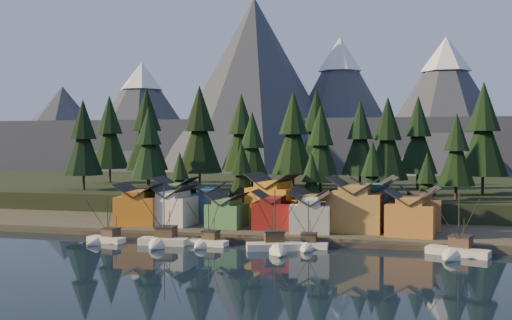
% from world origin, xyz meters
% --- Properties ---
extents(ground, '(500.00, 500.00, 0.00)m').
position_xyz_m(ground, '(0.00, 0.00, 0.00)').
color(ground, black).
rests_on(ground, ground).
extents(shore_strip, '(400.00, 50.00, 1.50)m').
position_xyz_m(shore_strip, '(0.00, 40.00, 0.75)').
color(shore_strip, '#3C382C').
rests_on(shore_strip, ground).
extents(hillside, '(420.00, 100.00, 6.00)m').
position_xyz_m(hillside, '(0.00, 90.00, 3.00)').
color(hillside, black).
rests_on(hillside, ground).
extents(dock, '(80.00, 4.00, 1.00)m').
position_xyz_m(dock, '(0.00, 16.50, 0.50)').
color(dock, '#4B4035').
rests_on(dock, ground).
extents(mountain_ridge, '(560.00, 190.00, 90.00)m').
position_xyz_m(mountain_ridge, '(-4.20, 213.59, 26.06)').
color(mountain_ridge, '#494F5E').
rests_on(mountain_ridge, ground).
extents(boat_0, '(8.41, 8.88, 9.90)m').
position_xyz_m(boat_0, '(-31.11, 7.76, 1.93)').
color(boat_0, silver).
rests_on(boat_0, ground).
extents(boat_1, '(9.61, 10.37, 12.50)m').
position_xyz_m(boat_1, '(-18.80, 7.76, 2.53)').
color(boat_1, silver).
rests_on(boat_1, ground).
extents(boat_2, '(8.24, 8.80, 9.97)m').
position_xyz_m(boat_2, '(-10.48, 9.38, 1.96)').
color(boat_2, white).
rests_on(boat_2, ground).
extents(boat_3, '(11.26, 11.78, 12.42)m').
position_xyz_m(boat_3, '(3.52, 7.98, 2.35)').
color(boat_3, beige).
rests_on(boat_3, ground).
extents(boat_4, '(7.56, 8.21, 9.81)m').
position_xyz_m(boat_4, '(8.71, 11.54, 1.98)').
color(boat_4, white).
rests_on(boat_4, ground).
extents(boat_6, '(11.30, 11.79, 12.30)m').
position_xyz_m(boat_6, '(34.63, 10.91, 2.31)').
color(boat_6, silver).
rests_on(boat_6, ground).
extents(house_front_0, '(9.77, 9.33, 9.00)m').
position_xyz_m(house_front_0, '(-30.76, 22.93, 6.23)').
color(house_front_0, '#BF6E1A').
rests_on(house_front_0, shore_strip).
extents(house_front_1, '(9.36, 9.06, 8.88)m').
position_xyz_m(house_front_1, '(-23.07, 23.93, 6.16)').
color(house_front_1, beige).
rests_on(house_front_1, shore_strip).
extents(house_front_2, '(8.33, 8.39, 7.31)m').
position_xyz_m(house_front_2, '(-10.67, 23.71, 5.34)').
color(house_front_2, '#457F47').
rests_on(house_front_2, shore_strip).
extents(house_front_3, '(8.16, 7.80, 8.04)m').
position_xyz_m(house_front_3, '(-0.62, 24.16, 5.72)').
color(house_front_3, maroon).
rests_on(house_front_3, shore_strip).
extents(house_front_4, '(8.87, 9.43, 8.12)m').
position_xyz_m(house_front_4, '(7.49, 21.94, 5.77)').
color(house_front_4, beige).
rests_on(house_front_4, shore_strip).
extents(house_front_5, '(11.25, 10.35, 11.16)m').
position_xyz_m(house_front_5, '(16.37, 25.66, 7.36)').
color(house_front_5, '#A67C3A').
rests_on(house_front_5, shore_strip).
extents(house_front_6, '(9.95, 9.52, 9.00)m').
position_xyz_m(house_front_6, '(27.20, 22.58, 6.23)').
color(house_front_6, '#B9722F').
rests_on(house_front_6, shore_strip).
extents(house_back_0, '(9.53, 9.18, 9.96)m').
position_xyz_m(house_back_0, '(-25.77, 32.17, 6.73)').
color(house_back_0, '#476C3A').
rests_on(house_back_0, shore_strip).
extents(house_back_1, '(8.94, 9.03, 8.88)m').
position_xyz_m(house_back_1, '(-17.72, 32.20, 6.16)').
color(house_back_1, '#365F81').
rests_on(house_back_1, shore_strip).
extents(house_back_2, '(12.11, 11.46, 10.97)m').
position_xyz_m(house_back_2, '(-3.07, 34.88, 7.26)').
color(house_back_2, orange).
rests_on(house_back_2, shore_strip).
extents(house_back_3, '(9.13, 8.45, 8.02)m').
position_xyz_m(house_back_3, '(6.75, 31.61, 5.71)').
color(house_back_3, '#A67C2A').
rests_on(house_back_3, shore_strip).
extents(house_back_4, '(11.36, 11.02, 10.92)m').
position_xyz_m(house_back_4, '(19.38, 31.35, 7.23)').
color(house_back_4, '#325A76').
rests_on(house_back_4, shore_strip).
extents(house_back_5, '(8.48, 8.57, 8.90)m').
position_xyz_m(house_back_5, '(29.09, 31.64, 6.17)').
color(house_back_5, '#B0733E').
rests_on(house_back_5, shore_strip).
extents(tree_hill_0, '(11.03, 11.03, 25.70)m').
position_xyz_m(tree_hill_0, '(-62.00, 52.00, 20.05)').
color(tree_hill_0, '#332319').
rests_on(tree_hill_0, hillside).
extents(tree_hill_1, '(12.98, 12.98, 30.25)m').
position_xyz_m(tree_hill_1, '(-50.00, 68.00, 22.54)').
color(tree_hill_1, '#332319').
rests_on(tree_hill_1, hillside).
extents(tree_hill_2, '(9.91, 9.91, 23.08)m').
position_xyz_m(tree_hill_2, '(-40.00, 48.00, 18.62)').
color(tree_hill_2, '#332319').
rests_on(tree_hill_2, hillside).
extents(tree_hill_3, '(12.73, 12.73, 29.65)m').
position_xyz_m(tree_hill_3, '(-30.00, 60.00, 22.21)').
color(tree_hill_3, '#332319').
rests_on(tree_hill_3, hillside).
extents(tree_hill_4, '(12.19, 12.19, 28.41)m').
position_xyz_m(tree_hill_4, '(-22.00, 75.00, 21.53)').
color(tree_hill_4, '#332319').
rests_on(tree_hill_4, hillside).
extents(tree_hill_5, '(9.25, 9.25, 21.54)m').
position_xyz_m(tree_hill_5, '(-12.00, 50.00, 17.77)').
color(tree_hill_5, '#332319').
rests_on(tree_hill_5, hillside).
extents(tree_hill_6, '(12.02, 12.02, 28.00)m').
position_xyz_m(tree_hill_6, '(-4.00, 65.00, 21.31)').
color(tree_hill_6, '#332319').
rests_on(tree_hill_6, hillside).
extents(tree_hill_7, '(9.80, 9.80, 22.84)m').
position_xyz_m(tree_hill_7, '(6.00, 48.00, 18.48)').
color(tree_hill_7, '#332319').
rests_on(tree_hill_7, hillside).
extents(tree_hill_8, '(11.00, 11.00, 25.62)m').
position_xyz_m(tree_hill_8, '(14.00, 72.00, 20.01)').
color(tree_hill_8, '#332319').
rests_on(tree_hill_8, hillside).
extents(tree_hill_9, '(10.78, 10.78, 25.12)m').
position_xyz_m(tree_hill_9, '(22.00, 55.00, 19.73)').
color(tree_hill_9, '#332319').
rests_on(tree_hill_9, hillside).
extents(tree_hill_10, '(11.61, 11.61, 27.05)m').
position_xyz_m(tree_hill_10, '(30.00, 80.00, 20.79)').
color(tree_hill_10, '#332319').
rests_on(tree_hill_10, hillside).
extents(tree_hill_11, '(8.84, 8.84, 20.60)m').
position_xyz_m(tree_hill_11, '(38.00, 50.00, 17.26)').
color(tree_hill_11, '#332319').
rests_on(tree_hill_11, hillside).
extents(tree_hill_12, '(12.61, 12.61, 29.37)m').
position_xyz_m(tree_hill_12, '(46.00, 66.00, 22.06)').
color(tree_hill_12, '#332319').
rests_on(tree_hill_12, hillside).
extents(tree_hill_15, '(12.79, 12.79, 29.80)m').
position_xyz_m(tree_hill_15, '(0.00, 82.00, 22.29)').
color(tree_hill_15, '#332319').
rests_on(tree_hill_15, hillside).
extents(tree_hill_16, '(12.42, 12.42, 28.93)m').
position_xyz_m(tree_hill_16, '(-68.00, 78.00, 21.82)').
color(tree_hill_16, '#332319').
rests_on(tree_hill_16, hillside).
extents(tree_shore_0, '(6.77, 6.77, 15.77)m').
position_xyz_m(tree_shore_0, '(-28.00, 40.00, 10.11)').
color(tree_shore_0, '#332319').
rests_on(tree_shore_0, shore_strip).
extents(tree_shore_1, '(7.81, 7.81, 18.18)m').
position_xyz_m(tree_shore_1, '(-12.00, 40.00, 11.43)').
color(tree_shore_1, '#332319').
rests_on(tree_shore_1, shore_strip).
extents(tree_shore_2, '(6.77, 6.77, 15.78)m').
position_xyz_m(tree_shore_2, '(5.00, 40.00, 10.11)').
color(tree_shore_2, '#332319').
rests_on(tree_shore_2, shore_strip).
extents(tree_shore_3, '(8.01, 8.01, 18.66)m').
position_xyz_m(tree_shore_3, '(19.00, 40.00, 11.69)').
color(tree_shore_3, '#332319').
rests_on(tree_shore_3, shore_strip).
extents(tree_shore_4, '(6.91, 6.91, 16.10)m').
position_xyz_m(tree_shore_4, '(31.00, 40.00, 10.29)').
color(tree_shore_4, '#332319').
rests_on(tree_shore_4, shore_strip).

